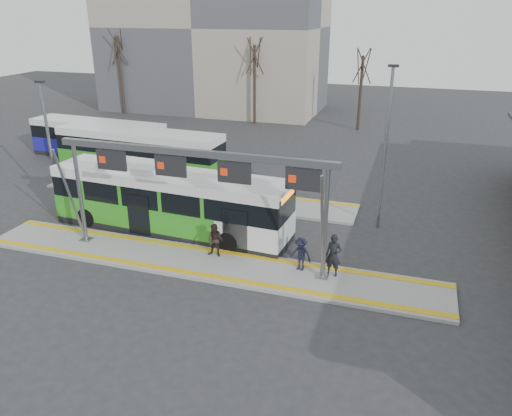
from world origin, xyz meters
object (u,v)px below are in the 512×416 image
at_px(passenger_a, 333,255).
at_px(passenger_c, 301,254).
at_px(gantry, 194,173).
at_px(passenger_b, 215,240).
at_px(hero_bus, 170,202).

height_order(passenger_a, passenger_c, passenger_a).
distance_m(gantry, passenger_c, 5.87).
xyz_separation_m(passenger_a, passenger_b, (-5.54, 0.10, -0.15)).
relative_size(gantry, passenger_a, 6.84).
height_order(passenger_a, passenger_b, passenger_a).
distance_m(hero_bus, passenger_b, 4.21).
bearing_deg(passenger_a, gantry, -170.71).
relative_size(hero_bus, passenger_a, 6.81).
relative_size(gantry, hero_bus, 1.00).
bearing_deg(passenger_a, passenger_b, -174.96).
bearing_deg(hero_bus, gantry, -40.91).
relative_size(gantry, passenger_c, 8.39).
xyz_separation_m(passenger_a, passenger_c, (-1.44, 0.03, -0.18)).
height_order(hero_bus, passenger_b, hero_bus).
xyz_separation_m(gantry, hero_bus, (-2.78, 2.73, -2.69)).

